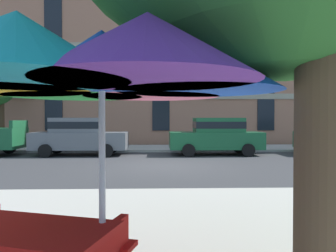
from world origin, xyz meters
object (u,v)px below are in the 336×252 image
(sedan_green, at_px, (216,135))
(patio_umbrella, at_px, (102,64))
(sedan_gray, at_px, (79,135))
(street_tree_left, at_px, (0,80))

(sedan_green, height_order, patio_umbrella, patio_umbrella)
(sedan_gray, distance_m, patio_umbrella, 13.16)
(street_tree_left, xyz_separation_m, patio_umbrella, (8.41, -15.92, -1.75))
(sedan_gray, xyz_separation_m, street_tree_left, (-5.20, 3.22, 2.99))
(sedan_green, bearing_deg, patio_umbrella, -104.70)
(sedan_green, xyz_separation_m, patio_umbrella, (-3.33, -12.70, 1.24))
(sedan_green, relative_size, patio_umbrella, 1.36)
(sedan_green, distance_m, patio_umbrella, 13.19)
(sedan_gray, xyz_separation_m, patio_umbrella, (3.21, -12.70, 1.24))
(sedan_gray, height_order, sedan_green, same)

